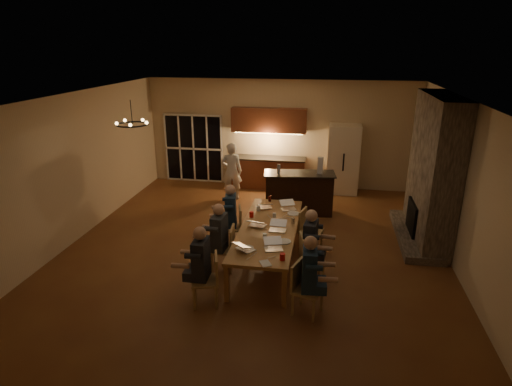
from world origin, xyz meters
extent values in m
plane|color=brown|center=(0.00, 0.00, 0.00)|extent=(9.00, 9.00, 0.00)
cube|color=#C7AD8C|center=(0.00, 4.52, 1.60)|extent=(8.00, 0.04, 3.20)
cube|color=#C7AD8C|center=(-4.02, 0.00, 1.60)|extent=(0.04, 9.00, 3.20)
cube|color=#C7AD8C|center=(4.02, 0.00, 1.60)|extent=(0.04, 9.00, 3.20)
cube|color=white|center=(0.00, 0.00, 3.22)|extent=(8.00, 9.00, 0.04)
cube|color=black|center=(-2.70, 4.47, 1.05)|extent=(1.86, 0.08, 2.10)
cube|color=#73665A|center=(3.70, 1.20, 1.60)|extent=(0.58, 2.50, 3.20)
cube|color=beige|center=(1.90, 4.15, 1.00)|extent=(0.90, 0.68, 2.00)
cube|color=#A16640|center=(0.38, -0.45, 0.38)|extent=(1.10, 3.17, 0.75)
cube|color=black|center=(0.77, 2.28, 0.54)|extent=(1.86, 0.90, 1.08)
imported|color=silver|center=(-1.16, 3.04, 0.81)|extent=(0.64, 0.48, 1.61)
torus|color=black|center=(-2.18, -0.65, 2.75)|extent=(0.60, 0.60, 0.03)
cylinder|color=white|center=(0.38, -0.96, 0.80)|extent=(0.08, 0.08, 0.10)
cylinder|color=white|center=(0.43, 0.08, 0.80)|extent=(0.07, 0.07, 0.10)
cylinder|color=white|center=(0.04, 0.39, 0.80)|extent=(0.09, 0.09, 0.10)
cylinder|color=red|center=(0.80, -1.73, 0.81)|extent=(0.09, 0.09, 0.12)
cylinder|color=red|center=(-0.05, 0.02, 0.81)|extent=(0.09, 0.09, 0.12)
cylinder|color=#B2B2B7|center=(0.44, -1.16, 0.81)|extent=(0.07, 0.07, 0.12)
cylinder|color=#3F0F0C|center=(0.20, 1.02, 0.81)|extent=(0.07, 0.07, 0.12)
cylinder|color=#B2B2B7|center=(0.84, -0.16, 0.81)|extent=(0.07, 0.07, 0.12)
cylinder|color=white|center=(0.76, -1.04, 0.76)|extent=(0.25, 0.25, 0.02)
cylinder|color=white|center=(0.14, -1.42, 0.76)|extent=(0.23, 0.23, 0.02)
cylinder|color=white|center=(0.80, 0.34, 0.76)|extent=(0.26, 0.26, 0.02)
cube|color=white|center=(0.54, -1.90, 0.76)|extent=(0.24, 0.27, 0.01)
cylinder|color=#99999E|center=(0.26, 2.16, 1.20)|extent=(0.08, 0.08, 0.24)
cube|color=silver|center=(1.28, 2.34, 1.29)|extent=(0.14, 0.14, 0.42)
camera|label=1|loc=(1.45, -8.09, 4.20)|focal=30.00mm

